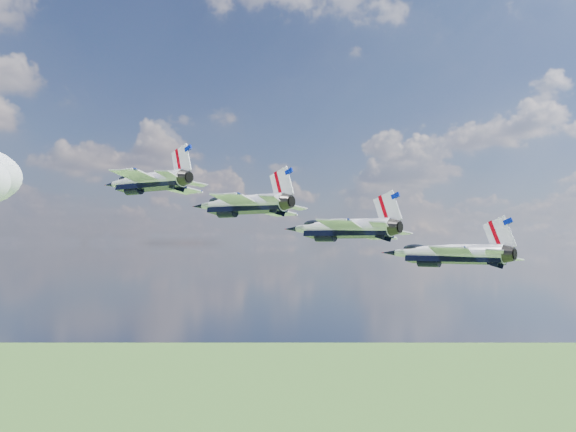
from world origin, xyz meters
TOP-DOWN VIEW (x-y plane):
  - jet_0 at (-9.27, 16.65)m, footprint 14.46×17.54m
  - jet_1 at (-1.55, 8.79)m, footprint 14.46×17.54m
  - jet_2 at (6.16, 0.93)m, footprint 14.46×17.54m
  - jet_3 at (13.88, -6.93)m, footprint 14.46×17.54m

SIDE VIEW (x-z plane):
  - jet_3 at x=13.88m, z-range 150.86..157.16m
  - jet_2 at x=6.16m, z-range 153.55..159.85m
  - jet_1 at x=-1.55m, z-range 156.24..162.54m
  - jet_0 at x=-9.27m, z-range 158.93..165.23m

